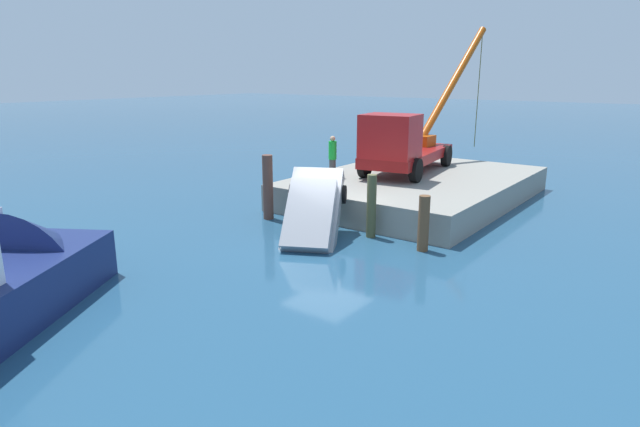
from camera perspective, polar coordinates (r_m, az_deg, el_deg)
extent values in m
plane|color=navy|center=(18.34, 0.84, -2.25)|extent=(200.00, 200.00, 0.00)
cube|color=gray|center=(23.73, 10.31, 2.78)|extent=(11.26, 8.05, 1.07)
cube|color=maroon|center=(24.41, 9.45, 6.16)|extent=(6.71, 3.17, 0.45)
cube|color=#AF1919|center=(22.11, 7.56, 8.25)|extent=(2.10, 2.42, 1.76)
cylinder|color=black|center=(21.98, 10.27, 4.59)|extent=(1.03, 0.44, 1.00)
cylinder|color=black|center=(22.78, 4.83, 5.13)|extent=(1.03, 0.44, 1.00)
cylinder|color=black|center=(26.25, 13.43, 6.06)|extent=(1.03, 0.44, 1.00)
cylinder|color=black|center=(26.93, 8.74, 6.50)|extent=(1.03, 0.44, 1.00)
cylinder|color=#BF4C0C|center=(28.38, 14.21, 13.67)|extent=(5.78, 0.91, 5.49)
cube|color=#BF4C0C|center=(26.17, 10.92, 7.72)|extent=(1.00, 1.00, 0.50)
cylinder|color=#4C4C19|center=(30.85, 16.65, 12.64)|extent=(0.04, 0.04, 6.22)
cylinder|color=#3F3F3F|center=(22.80, 1.35, 4.89)|extent=(0.28, 0.28, 0.77)
cylinder|color=green|center=(22.68, 1.36, 6.81)|extent=(0.34, 0.34, 0.77)
sphere|color=tan|center=(22.62, 1.37, 8.05)|extent=(0.22, 0.22, 0.22)
cube|color=#99999E|center=(17.33, -1.02, -1.72)|extent=(4.20, 3.30, 3.58)
cube|color=#99999E|center=(17.03, -1.13, -0.16)|extent=(2.68, 2.38, 2.09)
cylinder|color=black|center=(16.69, 1.33, -7.17)|extent=(0.90, 0.61, 0.90)
cylinder|color=black|center=(17.01, -4.53, -6.79)|extent=(0.90, 0.61, 0.90)
cylinder|color=black|center=(18.32, 2.46, 2.05)|extent=(0.90, 0.61, 0.90)
cylinder|color=black|center=(18.61, -2.87, 2.25)|extent=(0.90, 0.61, 0.90)
cone|color=navy|center=(16.78, -26.98, -4.78)|extent=(5.24, 5.29, 3.92)
cylinder|color=silver|center=(15.11, -30.86, -1.25)|extent=(0.06, 0.06, 1.00)
cylinder|color=brown|center=(20.12, -5.62, 2.82)|extent=(0.39, 0.39, 2.45)
cylinder|color=brown|center=(19.00, -1.63, 1.33)|extent=(0.41, 0.41, 1.91)
cylinder|color=#4C4D2F|center=(17.85, 5.55, 0.78)|extent=(0.32, 0.32, 2.15)
cylinder|color=brown|center=(16.74, 11.07, -1.06)|extent=(0.35, 0.35, 1.76)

